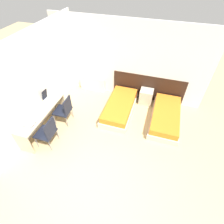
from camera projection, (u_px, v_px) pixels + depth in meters
ground_plane at (87, 184)px, 4.18m from camera, size 20.00×20.00×0.00m
wall_back at (127, 62)px, 5.81m from camera, size 5.32×0.05×2.70m
wall_left at (37, 80)px, 5.00m from camera, size 0.05×4.66×2.70m
headboard_panel at (148, 88)px, 6.20m from camera, size 2.50×0.03×0.96m
bed_near_window at (120, 107)px, 5.89m from camera, size 0.89×1.89×0.40m
bed_near_door at (165, 117)px, 5.56m from camera, size 0.89×1.89×0.40m
nightstand at (146, 97)px, 6.19m from camera, size 0.44×0.39×0.54m
radiator at (93, 84)px, 6.73m from camera, size 0.96×0.12×0.57m
desk at (42, 115)px, 5.08m from camera, size 0.50×1.85×0.73m
chair_near_laptop at (64, 109)px, 5.34m from camera, size 0.50×0.50×0.96m
chair_near_notebook at (47, 132)px, 4.69m from camera, size 0.48×0.48×0.96m
laptop at (48, 98)px, 5.28m from camera, size 0.35×0.24×0.35m
open_notebook at (29, 124)px, 4.60m from camera, size 0.30×0.25×0.02m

